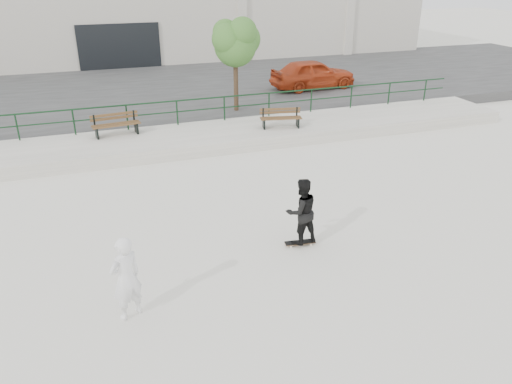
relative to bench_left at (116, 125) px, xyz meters
name	(u,v)px	position (x,y,z in m)	size (l,w,h in m)	color
ground	(229,285)	(1.49, -10.26, -0.91)	(120.00, 120.00, 0.00)	silver
ledge	(159,143)	(1.49, -0.76, -0.66)	(30.00, 3.00, 0.50)	#AFADA0
parking_strip	(133,93)	(1.49, 7.74, -0.66)	(60.00, 14.00, 0.50)	#353535
railing	(152,109)	(1.49, 0.54, 0.33)	(28.00, 0.06, 1.03)	#13361B
bench_left	(116,125)	(0.00, 0.00, 0.00)	(1.86, 0.72, 0.84)	brown
bench_right	(281,118)	(6.36, -1.16, -0.03)	(1.72, 0.81, 0.77)	brown
tree	(236,41)	(5.45, 1.90, 2.63)	(2.28, 2.03, 4.06)	#4F3727
red_car	(313,74)	(10.52, 4.71, 0.35)	(1.80, 4.47, 1.52)	#B03715
skateboard	(300,242)	(3.70, -9.19, -0.84)	(0.80, 0.30, 0.09)	black
standing_skater	(301,211)	(3.70, -9.19, 0.05)	(0.84, 0.66, 1.73)	black
seated_skater	(126,278)	(-0.71, -10.62, 0.00)	(0.67, 0.44, 1.83)	white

